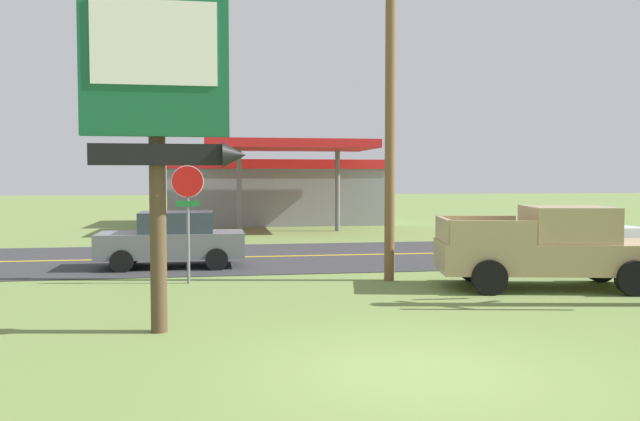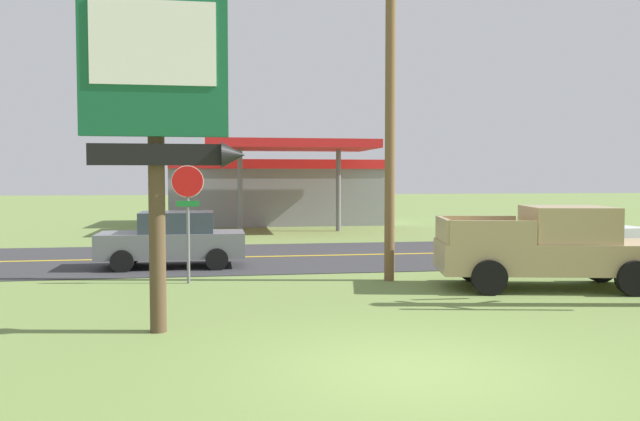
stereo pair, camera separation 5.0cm
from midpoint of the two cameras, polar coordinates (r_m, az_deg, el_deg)
ground_plane at (r=9.22m, az=8.21°, el=-13.84°), size 180.00×180.00×0.00m
road_asphalt at (r=21.75m, az=-2.00°, el=-4.04°), size 140.00×8.00×0.02m
road_centre_line at (r=21.75m, az=-2.00°, el=-4.00°), size 126.00×0.20×0.01m
motel_sign at (r=11.31m, az=-13.89°, el=9.68°), size 2.71×0.54×6.10m
stop_sign at (r=16.44m, az=-11.46°, el=0.69°), size 0.80×0.08×2.95m
utility_pole at (r=16.85m, az=6.28°, el=10.95°), size 1.69×0.26×9.47m
gas_station at (r=37.11m, az=-3.59°, el=1.85°), size 12.00×11.50×4.40m
pickup_tan_parked_on_lawn at (r=16.49m, az=19.72°, el=-3.12°), size 5.48×2.99×1.96m
car_white_near_lane at (r=22.68m, az=21.66°, el=-1.88°), size 4.20×2.00×1.64m
car_grey_mid_lane at (r=19.56m, az=-12.69°, el=-2.48°), size 4.20×2.00×1.64m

